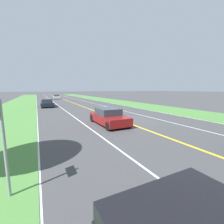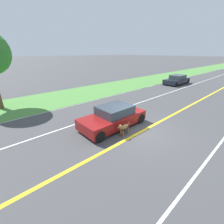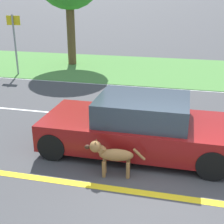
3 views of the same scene
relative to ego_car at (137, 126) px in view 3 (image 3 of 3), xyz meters
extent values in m
plane|color=#424244|center=(-1.66, -0.76, -0.62)|extent=(400.00, 400.00, 0.00)
cube|color=yellow|center=(-1.66, -0.76, -0.62)|extent=(0.18, 160.00, 0.01)
cube|color=white|center=(5.34, -0.76, -0.62)|extent=(0.14, 160.00, 0.01)
cube|color=white|center=(1.84, -0.76, -0.62)|extent=(0.10, 160.00, 0.01)
cube|color=#4C843D|center=(8.34, -0.76, -0.60)|extent=(6.00, 160.00, 0.03)
cube|color=maroon|center=(0.00, 0.04, -0.13)|extent=(1.89, 4.23, 0.62)
cube|color=#2D3842|center=(0.00, -0.13, 0.44)|extent=(1.62, 2.03, 0.53)
cylinder|color=black|center=(0.86, 1.74, -0.30)|extent=(0.22, 0.64, 0.64)
cylinder|color=black|center=(0.86, -1.66, -0.30)|extent=(0.22, 0.64, 0.64)
cylinder|color=black|center=(-0.86, 1.74, -0.30)|extent=(0.22, 0.64, 0.64)
cylinder|color=black|center=(-0.86, -1.66, -0.30)|extent=(0.22, 0.64, 0.64)
ellipsoid|color=olive|center=(-1.19, 0.22, -0.15)|extent=(0.32, 0.72, 0.25)
cylinder|color=olive|center=(-1.14, 0.47, -0.45)|extent=(0.08, 0.08, 0.34)
cylinder|color=olive|center=(-1.08, -0.01, -0.45)|extent=(0.08, 0.08, 0.34)
cylinder|color=olive|center=(-1.30, 0.45, -0.45)|extent=(0.08, 0.08, 0.34)
cylinder|color=olive|center=(-1.23, -0.04, -0.45)|extent=(0.08, 0.08, 0.34)
cylinder|color=olive|center=(-1.23, 0.51, -0.05)|extent=(0.17, 0.21, 0.19)
sphere|color=olive|center=(-1.25, 0.63, 0.02)|extent=(0.27, 0.27, 0.24)
ellipsoid|color=#331E14|center=(-1.27, 0.79, 0.00)|extent=(0.12, 0.13, 0.09)
cone|color=brown|center=(-1.18, 0.63, 0.11)|extent=(0.09, 0.09, 0.11)
cone|color=brown|center=(-1.31, 0.61, 0.11)|extent=(0.09, 0.09, 0.11)
cylinder|color=olive|center=(-1.12, -0.24, -0.11)|extent=(0.09, 0.26, 0.26)
cylinder|color=brown|center=(8.63, 4.79, 1.03)|extent=(0.41, 0.41, 3.29)
cylinder|color=gray|center=(6.03, 6.46, 0.70)|extent=(0.08, 0.08, 2.64)
cube|color=yellow|center=(6.09, 6.46, 1.77)|extent=(0.03, 0.64, 0.40)
camera|label=1|loc=(5.21, 10.96, 2.25)|focal=24.00mm
camera|label=2|loc=(-6.28, 5.79, 3.76)|focal=24.00mm
camera|label=3|loc=(-6.57, -0.99, 2.89)|focal=50.00mm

